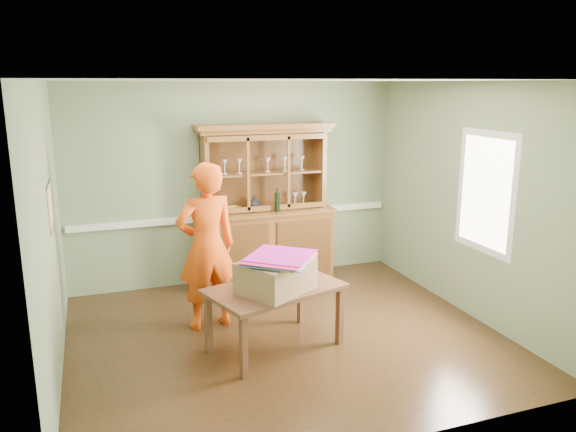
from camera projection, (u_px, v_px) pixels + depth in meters
name	position (u px, v px, depth m)	size (l,w,h in m)	color
floor	(285.00, 337.00, 6.07)	(4.50, 4.50, 0.00)	#472B16
ceiling	(285.00, 80.00, 5.44)	(4.50, 4.50, 0.00)	white
wall_back	(236.00, 183.00, 7.59)	(4.50, 4.50, 0.00)	gray
wall_left	(49.00, 235.00, 5.02)	(4.00, 4.00, 0.00)	gray
wall_right	(468.00, 200.00, 6.49)	(4.00, 4.00, 0.00)	gray
wall_front	(380.00, 277.00, 3.92)	(4.50, 4.50, 0.00)	gray
chair_rail	(238.00, 216.00, 7.67)	(4.41, 0.05, 0.08)	white
framed_map	(51.00, 206.00, 5.26)	(0.03, 0.60, 0.46)	#352115
window_panel	(485.00, 192.00, 6.17)	(0.03, 0.96, 1.36)	white
china_hutch	(266.00, 228.00, 7.61)	(1.83, 0.60, 2.16)	brown
dining_table	(275.00, 294.00, 5.69)	(1.51, 1.16, 0.66)	brown
cardboard_box	(276.00, 276.00, 5.53)	(0.67, 0.54, 0.31)	#95704D
kite_stack	(279.00, 259.00, 5.47)	(0.83, 0.83, 0.05)	yellow
person	(207.00, 246.00, 6.13)	(0.68, 0.45, 1.86)	#FF5510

